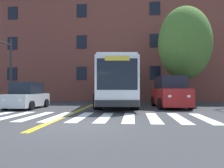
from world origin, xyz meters
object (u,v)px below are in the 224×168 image
at_px(street_tree_curbside_large, 185,43).
at_px(car_red_far_lane, 170,93).
at_px(city_bus, 115,83).
at_px(car_silver_near_lane, 27,96).
at_px(car_tan_behind_bus, 121,93).

bearing_deg(street_tree_curbside_large, car_red_far_lane, -122.65).
bearing_deg(city_bus, car_silver_near_lane, -150.88).
bearing_deg(city_bus, car_tan_behind_bus, 89.88).
height_order(city_bus, car_red_far_lane, city_bus).
height_order(car_red_far_lane, car_tan_behind_bus, car_red_far_lane).
bearing_deg(car_tan_behind_bus, street_tree_curbside_large, -56.48).
relative_size(car_silver_near_lane, car_red_far_lane, 0.81).
height_order(city_bus, car_silver_near_lane, city_bus).
distance_m(car_red_far_lane, street_tree_curbside_large, 5.11).
height_order(car_silver_near_lane, car_red_far_lane, car_red_far_lane).
bearing_deg(street_tree_curbside_large, city_bus, -172.17).
height_order(city_bus, car_tan_behind_bus, city_bus).
xyz_separation_m(car_tan_behind_bus, street_tree_curbside_large, (5.75, -8.68, 4.32)).
bearing_deg(car_silver_near_lane, city_bus, 29.12).
bearing_deg(car_tan_behind_bus, car_red_far_lane, -70.07).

